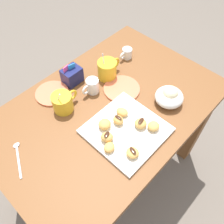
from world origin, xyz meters
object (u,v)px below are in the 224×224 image
Objects in this scene: chocolate_sauce_pitcher at (127,53)px; saucer_coral_left at (52,93)px; coffee_mug_mustard_right at (107,69)px; ice_cream_bowl at (169,96)px; beignet_7 at (122,112)px; coffee_mug_mustard_left at (63,102)px; beignet_3 at (154,126)px; cream_pitcher_white at (92,85)px; dining_table at (108,124)px; pastry_plate_square at (126,130)px; beignet_5 at (107,137)px; beignet_6 at (105,124)px; beignet_4 at (141,124)px; sugar_caddy at (72,76)px; beignet_1 at (109,148)px; beignet_0 at (118,120)px; beignet_2 at (133,153)px; saucer_coral_right at (122,89)px.

chocolate_sauce_pitcher is 0.58× the size of saucer_coral_left.
coffee_mug_mustard_right reaches higher than ice_cream_bowl.
beignet_7 is at bearing -141.51° from chocolate_sauce_pitcher.
beignet_3 is at bearing -63.41° from coffee_mug_mustard_left.
cream_pitcher_white is 2.06× the size of beignet_3.
pastry_plate_square is at bearing -104.32° from dining_table.
cream_pitcher_white is at bearing 58.19° from beignet_5.
cream_pitcher_white is 0.22m from beignet_6.
beignet_4 is (0.15, -0.32, -0.01)m from coffee_mug_mustard_left.
beignet_1 is at bearing -110.76° from sugar_caddy.
ice_cream_bowl is at bearing -19.35° from beignet_6.
beignet_4 is (0.17, -0.02, 0.00)m from beignet_1.
coffee_mug_mustard_right is 0.18m from chocolate_sauce_pitcher.
beignet_6 is at bearing 175.19° from beignet_7.
coffee_mug_mustard_left is 0.35m from beignet_4.
beignet_3 is at bearing -48.63° from beignet_6.
dining_table is at bearing -89.33° from sugar_caddy.
beignet_7 is at bearing 93.77° from beignet_4.
coffee_mug_mustard_right is 2.67× the size of beignet_7.
coffee_mug_mustard_left reaches higher than beignet_5.
beignet_0 is 0.88× the size of beignet_6.
chocolate_sauce_pitcher is 0.53m from beignet_5.
ice_cream_bowl is 2.55× the size of beignet_2.
coffee_mug_mustard_right reaches higher than beignet_3.
beignet_2 reaches higher than saucer_coral_left.
coffee_mug_mustard_right is 0.83× the size of saucer_coral_right.
coffee_mug_mustard_left is 2.38× the size of beignet_7.
coffee_mug_mustard_left is at bearing 87.00° from beignet_1.
chocolate_sauce_pitcher is at bearing 54.84° from beignet_3.
coffee_mug_mustard_left reaches higher than beignet_3.
beignet_5 is at bearing -162.88° from beignet_7.
coffee_mug_mustard_right is 2.90× the size of beignet_4.
coffee_mug_mustard_left is at bearing 123.90° from beignet_7.
beignet_3 is at bearing -70.58° from saucer_coral_left.
beignet_4 is (0.05, -0.03, 0.03)m from pastry_plate_square.
dining_table is 0.21m from pastry_plate_square.
beignet_3 is at bearing -30.52° from beignet_5.
ice_cream_bowl is at bearing -62.46° from sugar_caddy.
sugar_caddy is 0.60× the size of saucer_coral_right.
beignet_2 is at bearing -126.31° from beignet_7.
sugar_caddy is 1.15× the size of chocolate_sauce_pitcher.
chocolate_sauce_pitcher reaches higher than beignet_7.
beignet_4 is at bearing -71.99° from saucer_coral_left.
saucer_coral_left and saucer_coral_right have the same top height.
coffee_mug_mustard_left is 0.30m from beignet_1.
cream_pitcher_white is 1.91× the size of beignet_7.
sugar_caddy is 0.47m from ice_cream_bowl.
coffee_mug_mustard_left is 0.27m from beignet_7.
beignet_5 is at bearing -135.89° from dining_table.
beignet_5 is 0.06m from beignet_6.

